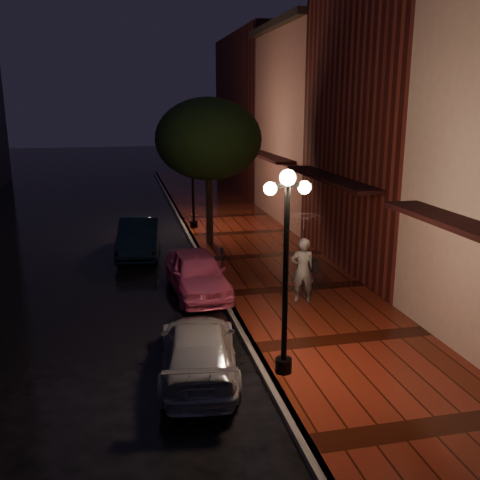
{
  "coord_description": "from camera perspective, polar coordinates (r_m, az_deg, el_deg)",
  "views": [
    {
      "loc": [
        -2.81,
        -14.88,
        5.71
      ],
      "look_at": [
        0.85,
        1.48,
        1.4
      ],
      "focal_mm": 40.0,
      "sensor_mm": 36.0,
      "label": 1
    }
  ],
  "objects": [
    {
      "name": "ground",
      "position": [
        16.19,
        -1.8,
        -6.25
      ],
      "size": [
        120.0,
        120.0,
        0.0
      ],
      "primitive_type": "plane",
      "color": "black",
      "rests_on": "ground"
    },
    {
      "name": "sidewalk",
      "position": [
        16.7,
        5.83,
        -5.38
      ],
      "size": [
        4.5,
        60.0,
        0.15
      ],
      "primitive_type": "cube",
      "color": "#47180C",
      "rests_on": "ground"
    },
    {
      "name": "curb",
      "position": [
        16.16,
        -1.8,
        -6.0
      ],
      "size": [
        0.25,
        60.0,
        0.15
      ],
      "primitive_type": "cube",
      "color": "#595451",
      "rests_on": "ground"
    },
    {
      "name": "storefront_mid",
      "position": [
        19.53,
        18.03,
        13.12
      ],
      "size": [
        5.0,
        8.0,
        11.0
      ],
      "primitive_type": "cube",
      "color": "#511914",
      "rests_on": "ground"
    },
    {
      "name": "storefront_far",
      "position": [
        26.78,
        9.08,
        11.64
      ],
      "size": [
        5.0,
        8.0,
        9.0
      ],
      "primitive_type": "cube",
      "color": "#8C5951",
      "rests_on": "ground"
    },
    {
      "name": "storefront_extra",
      "position": [
        36.25,
        3.18,
        13.26
      ],
      "size": [
        5.0,
        12.0,
        10.0
      ],
      "primitive_type": "cube",
      "color": "#511914",
      "rests_on": "ground"
    },
    {
      "name": "streetlamp_near",
      "position": [
        10.83,
        4.92,
        -2.31
      ],
      "size": [
        0.96,
        0.36,
        4.31
      ],
      "color": "black",
      "rests_on": "sidewalk"
    },
    {
      "name": "streetlamp_far",
      "position": [
        24.29,
        -5.07,
        7.0
      ],
      "size": [
        0.96,
        0.36,
        4.31
      ],
      "color": "black",
      "rests_on": "sidewalk"
    },
    {
      "name": "street_tree",
      "position": [
        21.2,
        -3.36,
        10.43
      ],
      "size": [
        4.16,
        4.16,
        5.8
      ],
      "color": "black",
      "rests_on": "sidewalk"
    },
    {
      "name": "pink_car",
      "position": [
        16.43,
        -4.62,
        -3.51
      ],
      "size": [
        1.83,
        4.01,
        1.33
      ],
      "primitive_type": "imported",
      "rotation": [
        0.0,
        0.0,
        0.07
      ],
      "color": "#EC618F",
      "rests_on": "ground"
    },
    {
      "name": "navy_car",
      "position": [
        21.0,
        -10.68,
        0.35
      ],
      "size": [
        1.93,
        4.38,
        1.4
      ],
      "primitive_type": "imported",
      "rotation": [
        0.0,
        0.0,
        -0.11
      ],
      "color": "black",
      "rests_on": "ground"
    },
    {
      "name": "silver_car",
      "position": [
        11.7,
        -4.44,
        -11.62
      ],
      "size": [
        2.13,
        4.18,
        1.16
      ],
      "primitive_type": "imported",
      "rotation": [
        0.0,
        0.0,
        3.01
      ],
      "color": "#93959A",
      "rests_on": "ground"
    },
    {
      "name": "woman_with_umbrella",
      "position": [
        15.09,
        6.8,
        -0.3
      ],
      "size": [
        1.1,
        1.12,
        2.65
      ],
      "rotation": [
        0.0,
        0.0,
        2.93
      ],
      "color": "silver",
      "rests_on": "sidewalk"
    },
    {
      "name": "parking_meter",
      "position": [
        16.8,
        -1.92,
        -2.34
      ],
      "size": [
        0.13,
        0.11,
        1.19
      ],
      "rotation": [
        0.0,
        0.0,
        -0.31
      ],
      "color": "black",
      "rests_on": "sidewalk"
    }
  ]
}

